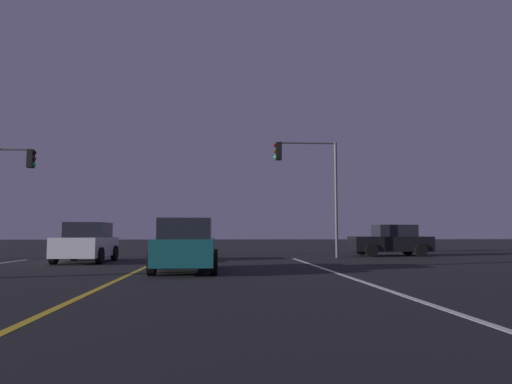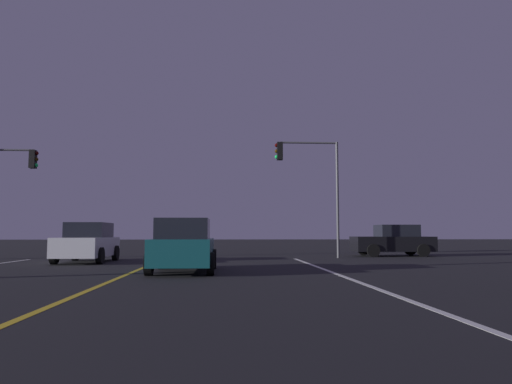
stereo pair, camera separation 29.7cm
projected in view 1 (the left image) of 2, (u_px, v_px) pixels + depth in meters
lane_edge_right at (424, 302)px, 8.57m from camera, size 0.16×30.07×0.01m
lane_center_divider at (60, 306)px, 8.09m from camera, size 0.16×30.07×0.01m
car_oncoming at (87, 243)px, 20.55m from camera, size 2.02×4.30×1.70m
car_lead_same_lane at (186, 246)px, 15.39m from camera, size 2.02×4.30×1.70m
car_crossing_side at (391, 241)px, 26.36m from camera, size 4.30×2.02×1.70m
traffic_light_near_right at (307, 172)px, 24.44m from camera, size 3.27×0.36×5.91m
traffic_light_near_left at (9, 177)px, 23.28m from camera, size 2.39×0.36×5.37m
street_lamp_right_near at (505, 37)px, 8.98m from camera, size 2.71×0.44×7.60m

